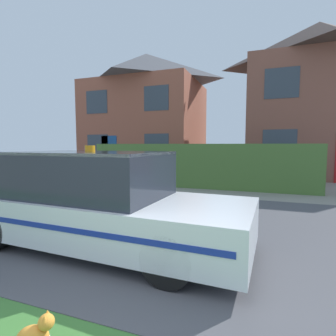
{
  "coord_description": "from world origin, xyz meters",
  "views": [
    {
      "loc": [
        1.37,
        -0.99,
        1.57
      ],
      "look_at": [
        -0.67,
        4.58,
        1.05
      ],
      "focal_mm": 28.0,
      "sensor_mm": 36.0,
      "label": 1
    }
  ],
  "objects": [
    {
      "name": "house_left",
      "position": [
        -5.89,
        14.73,
        3.76
      ],
      "size": [
        7.07,
        5.81,
        7.38
      ],
      "color": "#93513D",
      "rests_on": "ground"
    },
    {
      "name": "cat",
      "position": [
        -0.22,
        0.42,
        0.13
      ],
      "size": [
        0.37,
        0.26,
        0.31
      ],
      "rotation": [
        0.0,
        0.0,
        0.47
      ],
      "color": "orange",
      "rests_on": "ground"
    },
    {
      "name": "house_right",
      "position": [
        3.77,
        14.26,
        3.89
      ],
      "size": [
        6.76,
        5.73,
        7.64
      ],
      "color": "brown",
      "rests_on": "ground"
    },
    {
      "name": "garden_hedge",
      "position": [
        -0.96,
        8.47,
        0.81
      ],
      "size": [
        8.27,
        0.67,
        1.61
      ],
      "primitive_type": "cube",
      "color": "#4C7233",
      "rests_on": "ground"
    },
    {
      "name": "police_car",
      "position": [
        -1.03,
        2.39,
        0.7
      ],
      "size": [
        4.56,
        1.83,
        1.55
      ],
      "rotation": [
        0.0,
        0.0,
        -0.03
      ],
      "color": "black",
      "rests_on": "road_strip"
    },
    {
      "name": "road_strip",
      "position": [
        0.0,
        3.8,
        0.01
      ],
      "size": [
        28.0,
        5.93,
        0.01
      ],
      "primitive_type": "cube",
      "color": "#4C4C51",
      "rests_on": "ground"
    }
  ]
}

